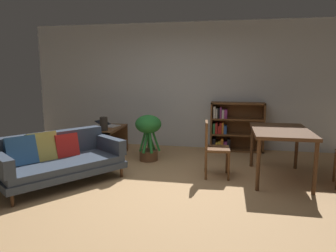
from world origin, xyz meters
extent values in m
plane|color=tan|center=(0.00, 0.00, 0.00)|extent=(8.16, 8.16, 0.00)
cube|color=silver|center=(0.00, 2.70, 1.35)|extent=(6.80, 0.10, 2.70)
cylinder|color=#56351E|center=(-0.63, 0.39, 0.08)|extent=(0.04, 0.04, 0.16)
cylinder|color=#56351E|center=(-1.58, -0.91, 0.08)|extent=(0.04, 0.04, 0.16)
cylinder|color=#56351E|center=(-1.24, 0.84, 0.08)|extent=(0.04, 0.04, 0.16)
cube|color=#384251|center=(-1.41, -0.03, 0.21)|extent=(1.76, 1.95, 0.10)
cube|color=#384251|center=(-1.41, -0.03, 0.31)|extent=(1.69, 1.87, 0.10)
cube|color=#384251|center=(-1.69, 0.18, 0.54)|extent=(1.15, 1.48, 0.37)
cube|color=#384251|center=(-0.93, 0.63, 0.47)|extent=(0.76, 0.61, 0.24)
cube|color=#384251|center=(-1.90, -0.69, 0.47)|extent=(0.76, 0.61, 0.24)
cube|color=#336093|center=(-1.86, -0.31, 0.54)|extent=(0.44, 0.47, 0.43)
cube|color=tan|center=(-1.68, -0.05, 0.55)|extent=(0.43, 0.47, 0.44)
cube|color=red|center=(-1.46, 0.23, 0.52)|extent=(0.37, 0.41, 0.38)
cube|color=brown|center=(-1.24, 2.01, 0.29)|extent=(0.37, 0.04, 0.58)
cube|color=brown|center=(-1.24, 1.04, 0.29)|extent=(0.37, 0.04, 0.58)
cube|color=brown|center=(-1.24, 1.53, 0.24)|extent=(0.37, 0.97, 0.04)
cube|color=brown|center=(-1.24, 1.53, 0.56)|extent=(0.37, 1.01, 0.04)
cube|color=brown|center=(-1.24, 1.53, 0.02)|extent=(0.37, 0.97, 0.04)
cube|color=silver|center=(-1.27, 1.68, 0.59)|extent=(0.30, 0.34, 0.02)
cube|color=black|center=(-1.48, 1.73, 0.64)|extent=(0.27, 0.32, 0.10)
cylinder|color=#2D2823|center=(-1.25, 1.23, 0.70)|extent=(0.14, 0.14, 0.25)
cylinder|color=slate|center=(-1.25, 1.23, 0.76)|extent=(0.08, 0.08, 0.01)
cylinder|color=brown|center=(-0.45, 1.41, 0.10)|extent=(0.34, 0.34, 0.19)
cylinder|color=#287A33|center=(-0.34, 1.41, 0.50)|extent=(0.25, 0.06, 0.62)
cylinder|color=#287A33|center=(-0.40, 1.45, 0.37)|extent=(0.13, 0.12, 0.36)
cylinder|color=#287A33|center=(-0.48, 1.53, 0.45)|extent=(0.10, 0.27, 0.53)
cylinder|color=#287A33|center=(-0.51, 1.44, 0.40)|extent=(0.15, 0.08, 0.44)
cylinder|color=#287A33|center=(-0.52, 1.36, 0.48)|extent=(0.17, 0.14, 0.58)
cylinder|color=#287A33|center=(-0.47, 1.30, 0.40)|extent=(0.09, 0.28, 0.44)
cylinder|color=#287A33|center=(-0.39, 1.31, 0.48)|extent=(0.17, 0.26, 0.60)
ellipsoid|color=#287A33|center=(-0.45, 1.41, 0.69)|extent=(0.49, 0.49, 0.34)
cylinder|color=#56351E|center=(1.43, 1.39, 0.37)|extent=(0.06, 0.06, 0.73)
cylinder|color=#56351E|center=(1.43, 0.21, 0.37)|extent=(0.06, 0.06, 0.73)
cylinder|color=#56351E|center=(2.17, 1.39, 0.37)|extent=(0.06, 0.06, 0.73)
cylinder|color=#56351E|center=(2.17, 0.21, 0.37)|extent=(0.06, 0.06, 0.73)
cube|color=#56351E|center=(1.80, 0.80, 0.76)|extent=(0.84, 1.28, 0.05)
cylinder|color=brown|center=(2.61, 0.82, 0.23)|extent=(0.04, 0.04, 0.46)
cylinder|color=brown|center=(1.00, 0.92, 0.22)|extent=(0.04, 0.04, 0.43)
cylinder|color=brown|center=(1.03, 0.56, 0.22)|extent=(0.04, 0.04, 0.43)
cylinder|color=brown|center=(0.66, 0.89, 0.22)|extent=(0.04, 0.04, 0.43)
cylinder|color=brown|center=(0.69, 0.53, 0.22)|extent=(0.04, 0.04, 0.43)
cube|color=brown|center=(0.85, 0.72, 0.45)|extent=(0.41, 0.43, 0.04)
cube|color=brown|center=(0.68, 0.71, 0.68)|extent=(0.06, 0.36, 0.41)
cube|color=brown|center=(0.66, 2.48, 0.51)|extent=(0.04, 0.31, 1.03)
cube|color=brown|center=(1.73, 2.48, 0.51)|extent=(0.04, 0.31, 1.03)
cube|color=brown|center=(1.20, 2.48, 1.01)|extent=(1.10, 0.31, 0.04)
cube|color=brown|center=(1.20, 2.48, 0.02)|extent=(1.10, 0.31, 0.04)
cube|color=brown|center=(1.20, 2.62, 0.51)|extent=(1.07, 0.04, 1.03)
cube|color=brown|center=(1.20, 2.48, 0.35)|extent=(1.07, 0.30, 0.04)
cube|color=brown|center=(1.20, 2.48, 0.68)|extent=(1.07, 0.30, 0.04)
cube|color=black|center=(0.73, 2.47, 0.15)|extent=(0.06, 0.24, 0.22)
cube|color=gold|center=(0.78, 2.47, 0.11)|extent=(0.04, 0.24, 0.15)
cube|color=gold|center=(0.84, 2.46, 0.12)|extent=(0.06, 0.21, 0.16)
cube|color=orange|center=(0.90, 2.45, 0.15)|extent=(0.05, 0.19, 0.22)
cube|color=#993884|center=(0.97, 2.46, 0.11)|extent=(0.07, 0.22, 0.16)
cube|color=black|center=(1.04, 2.46, 0.15)|extent=(0.06, 0.22, 0.22)
cube|color=#337F47|center=(0.72, 2.46, 0.48)|extent=(0.04, 0.20, 0.21)
cube|color=red|center=(0.77, 2.47, 0.48)|extent=(0.05, 0.26, 0.23)
cube|color=red|center=(0.82, 2.47, 0.45)|extent=(0.03, 0.26, 0.17)
cube|color=red|center=(0.86, 2.47, 0.48)|extent=(0.04, 0.24, 0.23)
cube|color=orange|center=(0.90, 2.46, 0.49)|extent=(0.04, 0.21, 0.23)
cube|color=#2D5199|center=(0.96, 2.46, 0.46)|extent=(0.06, 0.22, 0.18)
cube|color=silver|center=(0.72, 2.46, 0.82)|extent=(0.04, 0.20, 0.24)
cube|color=silver|center=(0.77, 2.46, 0.80)|extent=(0.03, 0.20, 0.20)
cube|color=black|center=(0.81, 2.47, 0.80)|extent=(0.04, 0.23, 0.21)
cube|color=#993884|center=(0.86, 2.47, 0.81)|extent=(0.03, 0.25, 0.23)
cube|color=silver|center=(0.90, 2.46, 0.79)|extent=(0.04, 0.22, 0.18)
cube|color=#993884|center=(0.96, 2.46, 0.79)|extent=(0.06, 0.23, 0.18)
camera|label=1|loc=(0.99, -4.07, 1.63)|focal=32.99mm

